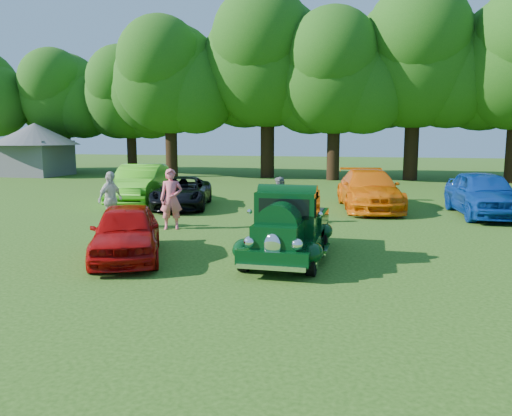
% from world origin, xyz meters
% --- Properties ---
extents(ground, '(120.00, 120.00, 0.00)m').
position_xyz_m(ground, '(0.00, 0.00, 0.00)').
color(ground, '#224410').
rests_on(ground, ground).
extents(hero_pickup, '(2.00, 4.30, 1.68)m').
position_xyz_m(hero_pickup, '(0.71, 0.40, 0.73)').
color(hero_pickup, black).
rests_on(hero_pickup, ground).
extents(red_convertible, '(3.04, 4.21, 1.33)m').
position_xyz_m(red_convertible, '(-3.15, -0.55, 0.67)').
color(red_convertible, '#9F0806').
rests_on(red_convertible, ground).
extents(back_car_lime, '(2.75, 5.43, 1.71)m').
position_xyz_m(back_car_lime, '(-7.47, 8.89, 0.85)').
color(back_car_lime, '#42B618').
rests_on(back_car_lime, ground).
extents(back_car_black, '(3.15, 4.98, 1.28)m').
position_xyz_m(back_car_black, '(-5.09, 7.87, 0.64)').
color(back_car_black, black).
rests_on(back_car_black, ground).
extents(back_car_orange, '(3.13, 5.78, 1.59)m').
position_xyz_m(back_car_orange, '(2.48, 9.33, 0.80)').
color(back_car_orange, orange).
rests_on(back_car_orange, ground).
extents(back_car_blue, '(2.47, 5.13, 1.69)m').
position_xyz_m(back_car_blue, '(6.65, 8.51, 0.85)').
color(back_car_blue, navy).
rests_on(back_car_blue, ground).
extents(spectator_pink, '(0.83, 0.68, 1.95)m').
position_xyz_m(spectator_pink, '(-3.60, 3.29, 0.97)').
color(spectator_pink, '#EE6273').
rests_on(spectator_pink, ground).
extents(spectator_grey, '(0.96, 0.87, 1.59)m').
position_xyz_m(spectator_grey, '(-0.41, 5.18, 0.80)').
color(spectator_grey, slate).
rests_on(spectator_grey, ground).
extents(spectator_white, '(0.64, 1.15, 1.85)m').
position_xyz_m(spectator_white, '(-5.61, 3.02, 0.92)').
color(spectator_white, beige).
rests_on(spectator_white, ground).
extents(gazebo, '(6.40, 6.40, 3.90)m').
position_xyz_m(gazebo, '(-22.00, 21.00, 2.40)').
color(gazebo, '#5B5B60').
rests_on(gazebo, ground).
extents(tree_line, '(64.19, 10.20, 12.44)m').
position_xyz_m(tree_line, '(1.69, 23.53, 7.17)').
color(tree_line, black).
rests_on(tree_line, ground).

